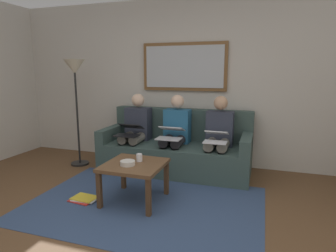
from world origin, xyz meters
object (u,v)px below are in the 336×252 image
object	(u,v)px
couch	(177,149)
coffee_table	(134,169)
laptop_white	(216,137)
standing_lamp	(75,79)
person_left	(219,134)
cup	(139,158)
bowl	(128,163)
person_right	(136,129)
laptop_black	(129,130)
magazine_stack	(84,199)
laptop_silver	(171,133)
framed_mirror	(184,67)
person_middle	(175,131)

from	to	relation	value
couch	coffee_table	xyz separation A→B (m)	(0.14, 1.22, 0.08)
coffee_table	laptop_white	world-z (taller)	laptop_white
standing_lamp	person_left	bearing A→B (deg)	-174.81
cup	bowl	bearing A→B (deg)	68.42
person_left	standing_lamp	world-z (taller)	standing_lamp
person_right	laptop_black	size ratio (longest dim) A/B	3.05
person_right	standing_lamp	world-z (taller)	standing_lamp
couch	bowl	bearing A→B (deg)	81.91
couch	laptop_white	size ratio (longest dim) A/B	6.58
bowl	standing_lamp	distance (m)	1.93
coffee_table	couch	bearing A→B (deg)	-96.62
cup	laptop_black	world-z (taller)	laptop_black
laptop_white	magazine_stack	world-z (taller)	laptop_white
person_left	laptop_silver	distance (m)	0.68
person_left	laptop_white	bearing A→B (deg)	90.00
magazine_stack	framed_mirror	bearing A→B (deg)	-111.64
framed_mirror	bowl	world-z (taller)	framed_mirror
laptop_silver	cup	bearing A→B (deg)	81.91
coffee_table	standing_lamp	bearing A→B (deg)	-34.00
cup	laptop_silver	size ratio (longest dim) A/B	0.24
coffee_table	bowl	bearing A→B (deg)	61.28
coffee_table	laptop_white	size ratio (longest dim) A/B	1.97
person_left	standing_lamp	distance (m)	2.33
bowl	person_middle	size ratio (longest dim) A/B	0.15
standing_lamp	cup	bearing A→B (deg)	149.07
laptop_white	person_right	size ratio (longest dim) A/B	0.29
laptop_silver	person_right	distance (m)	0.68
bowl	person_middle	xyz separation A→B (m)	(-0.18, -1.23, 0.13)
person_middle	laptop_silver	world-z (taller)	person_middle
couch	coffee_table	world-z (taller)	couch
person_middle	person_right	size ratio (longest dim) A/B	1.00
couch	laptop_silver	distance (m)	0.44
person_left	laptop_white	distance (m)	0.24
laptop_silver	laptop_black	world-z (taller)	laptop_black
couch	framed_mirror	xyz separation A→B (m)	(0.00, -0.39, 1.24)
cup	laptop_silver	world-z (taller)	laptop_silver
magazine_stack	standing_lamp	xyz separation A→B (m)	(0.84, -1.13, 1.35)
framed_mirror	laptop_white	xyz separation A→B (m)	(-0.64, 0.70, -0.93)
framed_mirror	bowl	xyz separation A→B (m)	(0.18, 1.68, -1.07)
couch	laptop_white	distance (m)	0.78
couch	person_right	size ratio (longest dim) A/B	1.93
person_left	laptop_white	xyz separation A→B (m)	(0.00, 0.24, 0.01)
person_right	couch	bearing A→B (deg)	-173.87
bowl	person_right	bearing A→B (deg)	-69.61
coffee_table	laptop_black	world-z (taller)	laptop_black
laptop_black	magazine_stack	distance (m)	1.26
person_middle	person_right	world-z (taller)	same
couch	person_right	xyz separation A→B (m)	(0.64, 0.07, 0.30)
coffee_table	cup	xyz separation A→B (m)	(-0.02, -0.09, 0.11)
person_left	laptop_black	world-z (taller)	person_left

